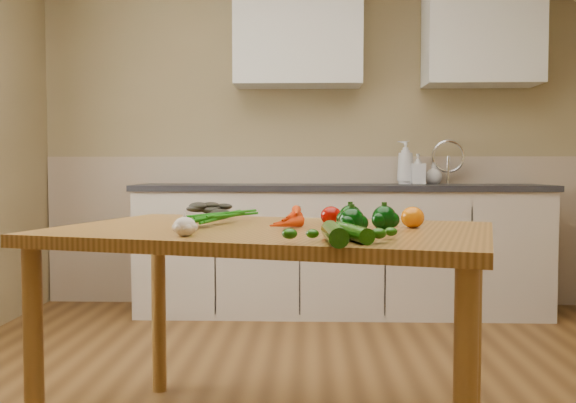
# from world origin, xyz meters

# --- Properties ---
(room) EXTENTS (4.04, 5.04, 2.64)m
(room) POSITION_xyz_m (0.00, 0.17, 1.25)
(room) COLOR brown
(room) RESTS_ON ground
(counter_run) EXTENTS (2.84, 0.64, 1.14)m
(counter_run) POSITION_xyz_m (0.21, 2.19, 0.46)
(counter_run) COLOR #B9AB9A
(counter_run) RESTS_ON ground
(upper_cabinets) EXTENTS (2.15, 0.35, 0.70)m
(upper_cabinets) POSITION_xyz_m (0.51, 2.32, 1.95)
(upper_cabinets) COLOR silver
(upper_cabinets) RESTS_ON room
(table) EXTENTS (1.70, 1.33, 0.80)m
(table) POSITION_xyz_m (-0.15, -0.03, 0.71)
(table) COLOR olive
(table) RESTS_ON ground
(soap_bottle_a) EXTENTS (0.16, 0.16, 0.31)m
(soap_bottle_a) POSITION_xyz_m (0.67, 2.32, 1.05)
(soap_bottle_a) COLOR silver
(soap_bottle_a) RESTS_ON counter_run
(soap_bottle_b) EXTENTS (0.10, 0.10, 0.22)m
(soap_bottle_b) POSITION_xyz_m (0.75, 2.28, 1.01)
(soap_bottle_b) COLOR silver
(soap_bottle_b) RESTS_ON counter_run
(soap_bottle_c) EXTENTS (0.14, 0.14, 0.15)m
(soap_bottle_c) POSITION_xyz_m (0.88, 2.34, 0.98)
(soap_bottle_c) COLOR silver
(soap_bottle_c) RESTS_ON counter_run
(carrot_bunch) EXTENTS (0.33, 0.28, 0.07)m
(carrot_bunch) POSITION_xyz_m (-0.17, 0.03, 0.84)
(carrot_bunch) COLOR red
(carrot_bunch) RESTS_ON table
(leafy_greens) EXTENTS (0.21, 0.19, 0.11)m
(leafy_greens) POSITION_xyz_m (-0.44, 0.39, 0.86)
(leafy_greens) COLOR black
(leafy_greens) RESTS_ON table
(garlic_bulb) EXTENTS (0.07, 0.07, 0.06)m
(garlic_bulb) POSITION_xyz_m (-0.40, -0.33, 0.83)
(garlic_bulb) COLOR silver
(garlic_bulb) RESTS_ON table
(pepper_a) EXTENTS (0.08, 0.08, 0.08)m
(pepper_a) POSITION_xyz_m (0.13, -0.08, 0.84)
(pepper_a) COLOR black
(pepper_a) RESTS_ON table
(pepper_b) EXTENTS (0.08, 0.08, 0.08)m
(pepper_b) POSITION_xyz_m (0.24, -0.13, 0.85)
(pepper_b) COLOR black
(pepper_b) RESTS_ON table
(pepper_c) EXTENTS (0.08, 0.08, 0.08)m
(pepper_c) POSITION_xyz_m (0.12, -0.27, 0.85)
(pepper_c) COLOR black
(pepper_c) RESTS_ON table
(tomato_a) EXTENTS (0.08, 0.08, 0.07)m
(tomato_a) POSITION_xyz_m (0.06, 0.06, 0.84)
(tomato_a) COLOR #8A0802
(tomato_a) RESTS_ON table
(tomato_b) EXTENTS (0.07, 0.07, 0.06)m
(tomato_b) POSITION_xyz_m (0.26, 0.04, 0.83)
(tomato_b) COLOR orange
(tomato_b) RESTS_ON table
(tomato_c) EXTENTS (0.08, 0.08, 0.08)m
(tomato_c) POSITION_xyz_m (0.35, -0.03, 0.84)
(tomato_c) COLOR orange
(tomato_c) RESTS_ON table
(zucchini_a) EXTENTS (0.11, 0.25, 0.05)m
(zucchini_a) POSITION_xyz_m (0.11, -0.43, 0.83)
(zucchini_a) COLOR #114207
(zucchini_a) RESTS_ON table
(zucchini_b) EXTENTS (0.07, 0.25, 0.06)m
(zucchini_b) POSITION_xyz_m (0.05, -0.50, 0.83)
(zucchini_b) COLOR #114207
(zucchini_b) RESTS_ON table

